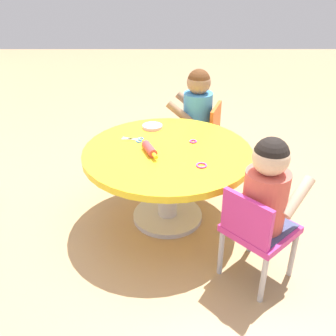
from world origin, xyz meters
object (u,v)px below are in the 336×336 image
craft_table (168,165)px  seated_child_right (198,105)px  seated_child_left (267,188)px  child_chair_right (202,134)px  rolling_pin (150,149)px  child_chair_left (257,230)px  craft_scissors (136,140)px

craft_table → seated_child_right: size_ratio=1.95×
seated_child_left → child_chair_right: (1.12, 0.21, -0.23)m
seated_child_right → rolling_pin: 0.75m
seated_child_left → craft_table: bearing=43.1°
child_chair_left → craft_scissors: child_chair_left is taller
child_chair_left → seated_child_left: seated_child_left is taller
child_chair_left → craft_scissors: (0.66, 0.63, 0.18)m
seated_child_left → rolling_pin: 0.73m
craft_scissors → child_chair_left: bearing=-136.2°
seated_child_right → craft_table: bearing=161.5°
child_chair_right → craft_scissors: size_ratio=3.82×
craft_table → craft_scissors: (0.14, 0.20, 0.10)m
craft_table → child_chair_right: bearing=-21.9°
child_chair_right → rolling_pin: same height
rolling_pin → craft_scissors: (0.17, 0.09, -0.02)m
craft_table → child_chair_left: child_chair_left is taller
seated_child_left → seated_child_right: same height
child_chair_right → craft_scissors: 0.69m
child_chair_left → seated_child_right: size_ratio=1.05×
seated_child_left → child_chair_left: bearing=132.7°
craft_scissors → seated_child_left: bearing=-133.7°
seated_child_left → craft_scissors: bearing=46.3°
child_chair_left → seated_child_right: seated_child_right is taller
craft_table → seated_child_left: (-0.49, -0.46, 0.15)m
rolling_pin → craft_scissors: size_ratio=1.59×
craft_scissors → craft_table: bearing=-124.6°
seated_child_right → child_chair_left: bearing=-169.4°
seated_child_left → child_chair_right: size_ratio=0.95×
craft_table → seated_child_left: seated_child_left is taller
child_chair_left → seated_child_right: (1.16, 0.22, 0.23)m
craft_table → child_chair_right: size_ratio=1.85×
seated_child_right → rolling_pin: bearing=154.9°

